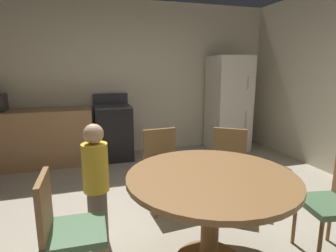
{
  "coord_description": "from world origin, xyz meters",
  "views": [
    {
      "loc": [
        -0.73,
        -2.24,
        1.54
      ],
      "look_at": [
        0.24,
        0.97,
        0.83
      ],
      "focal_mm": 29.5,
      "sensor_mm": 36.0,
      "label": 1
    }
  ],
  "objects_px": {
    "refrigerator": "(228,104)",
    "chair_west": "(65,227)",
    "chair_north": "(163,163)",
    "person_child": "(96,182)",
    "oven_range": "(113,132)",
    "chair_northeast": "(228,163)",
    "dining_table": "(211,194)"
  },
  "relations": [
    {
      "from": "person_child",
      "to": "chair_west",
      "type": "bearing_deg",
      "value": -80.34
    },
    {
      "from": "chair_northeast",
      "to": "chair_north",
      "type": "distance_m",
      "value": 0.73
    },
    {
      "from": "person_child",
      "to": "refrigerator",
      "type": "bearing_deg",
      "value": 75.97
    },
    {
      "from": "oven_range",
      "to": "chair_northeast",
      "type": "relative_size",
      "value": 1.26
    },
    {
      "from": "dining_table",
      "to": "chair_north",
      "type": "xyz_separation_m",
      "value": [
        -0.08,
        1.05,
        -0.11
      ]
    },
    {
      "from": "chair_north",
      "to": "person_child",
      "type": "relative_size",
      "value": 0.8
    },
    {
      "from": "chair_northeast",
      "to": "person_child",
      "type": "xyz_separation_m",
      "value": [
        -1.44,
        -0.31,
        0.08
      ]
    },
    {
      "from": "dining_table",
      "to": "chair_west",
      "type": "bearing_deg",
      "value": 178.36
    },
    {
      "from": "person_child",
      "to": "chair_northeast",
      "type": "bearing_deg",
      "value": 45.68
    },
    {
      "from": "refrigerator",
      "to": "person_child",
      "type": "bearing_deg",
      "value": -137.67
    },
    {
      "from": "oven_range",
      "to": "chair_northeast",
      "type": "height_order",
      "value": "oven_range"
    },
    {
      "from": "oven_range",
      "to": "chair_north",
      "type": "bearing_deg",
      "value": -79.15
    },
    {
      "from": "chair_north",
      "to": "chair_northeast",
      "type": "bearing_deg",
      "value": 69.88
    },
    {
      "from": "refrigerator",
      "to": "person_child",
      "type": "distance_m",
      "value": 3.44
    },
    {
      "from": "refrigerator",
      "to": "person_child",
      "type": "xyz_separation_m",
      "value": [
        -2.54,
        -2.31,
        -0.3
      ]
    },
    {
      "from": "chair_north",
      "to": "chair_west",
      "type": "bearing_deg",
      "value": -48.04
    },
    {
      "from": "dining_table",
      "to": "chair_northeast",
      "type": "distance_m",
      "value": 1.06
    },
    {
      "from": "chair_west",
      "to": "chair_northeast",
      "type": "bearing_deg",
      "value": 27.92
    },
    {
      "from": "refrigerator",
      "to": "dining_table",
      "type": "xyz_separation_m",
      "value": [
        -1.71,
        -2.86,
        -0.27
      ]
    },
    {
      "from": "refrigerator",
      "to": "chair_north",
      "type": "distance_m",
      "value": 2.57
    },
    {
      "from": "refrigerator",
      "to": "chair_north",
      "type": "height_order",
      "value": "refrigerator"
    },
    {
      "from": "oven_range",
      "to": "person_child",
      "type": "xyz_separation_m",
      "value": [
        -0.39,
        -2.36,
        0.11
      ]
    },
    {
      "from": "refrigerator",
      "to": "chair_west",
      "type": "height_order",
      "value": "refrigerator"
    },
    {
      "from": "oven_range",
      "to": "dining_table",
      "type": "bearing_deg",
      "value": -81.44
    },
    {
      "from": "chair_west",
      "to": "person_child",
      "type": "xyz_separation_m",
      "value": [
        0.23,
        0.52,
        0.08
      ]
    },
    {
      "from": "refrigerator",
      "to": "chair_north",
      "type": "relative_size",
      "value": 2.02
    },
    {
      "from": "refrigerator",
      "to": "chair_north",
      "type": "bearing_deg",
      "value": -134.8
    },
    {
      "from": "oven_range",
      "to": "chair_north",
      "type": "height_order",
      "value": "oven_range"
    },
    {
      "from": "oven_range",
      "to": "chair_west",
      "type": "height_order",
      "value": "oven_range"
    },
    {
      "from": "dining_table",
      "to": "oven_range",
      "type": "bearing_deg",
      "value": 98.56
    },
    {
      "from": "chair_west",
      "to": "chair_north",
      "type": "distance_m",
      "value": 1.41
    },
    {
      "from": "chair_northeast",
      "to": "person_child",
      "type": "height_order",
      "value": "person_child"
    }
  ]
}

